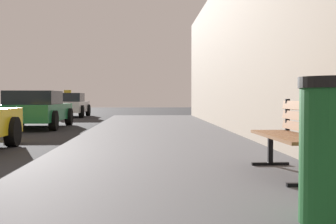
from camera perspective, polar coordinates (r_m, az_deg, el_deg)
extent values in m
cube|color=#5B5B60|center=(7.25, 0.30, -6.00)|extent=(4.00, 32.00, 0.15)
cube|color=#BCAD99|center=(7.71, 17.18, 11.01)|extent=(0.70, 32.00, 4.61)
cube|color=brown|center=(5.61, 12.67, -2.96)|extent=(0.13, 1.73, 0.04)
cube|color=brown|center=(5.64, 13.89, -2.94)|extent=(0.13, 1.73, 0.04)
cube|color=brown|center=(5.68, 15.10, -2.91)|extent=(0.13, 1.73, 0.04)
cube|color=brown|center=(5.72, 16.28, -2.89)|extent=(0.13, 1.73, 0.04)
cube|color=brown|center=(5.73, 16.60, -1.89)|extent=(0.08, 1.73, 0.11)
cube|color=brown|center=(5.72, 16.61, -0.59)|extent=(0.08, 1.73, 0.11)
cube|color=brown|center=(5.72, 16.63, 0.71)|extent=(0.08, 1.73, 0.11)
cube|color=black|center=(4.99, 17.10, -6.20)|extent=(0.06, 0.06, 0.45)
cube|color=black|center=(5.02, 17.08, -8.51)|extent=(0.50, 0.07, 0.04)
cube|color=black|center=(5.03, 19.61, -1.06)|extent=(0.05, 0.05, 0.44)
cube|color=black|center=(6.39, 12.43, -4.39)|extent=(0.06, 0.06, 0.45)
cube|color=black|center=(6.42, 12.42, -6.21)|extent=(0.50, 0.07, 0.04)
cube|color=black|center=(6.43, 14.44, -0.40)|extent=(0.05, 0.05, 0.44)
cylinder|color=black|center=(10.51, -18.50, -2.31)|extent=(0.22, 0.64, 0.64)
cube|color=#196638|center=(16.62, -15.93, 0.00)|extent=(1.80, 4.50, 0.55)
cube|color=black|center=(16.40, -16.13, 1.72)|extent=(1.58, 2.02, 0.45)
cylinder|color=black|center=(18.25, -17.63, -0.57)|extent=(0.22, 0.64, 0.64)
cylinder|color=black|center=(17.86, -12.04, -0.57)|extent=(0.22, 0.64, 0.64)
cylinder|color=black|center=(15.04, -13.85, -1.03)|extent=(0.22, 0.64, 0.64)
cube|color=white|center=(25.45, -12.12, 0.65)|extent=(1.77, 4.10, 0.55)
cube|color=black|center=(25.25, -12.20, 1.78)|extent=(1.55, 1.85, 0.45)
cube|color=yellow|center=(25.25, -12.21, 2.47)|extent=(0.36, 0.14, 0.16)
cylinder|color=black|center=(26.91, -13.50, 0.23)|extent=(0.22, 0.64, 0.64)
cylinder|color=black|center=(26.63, -9.77, 0.23)|extent=(0.22, 0.64, 0.64)
cylinder|color=black|center=(24.34, -14.68, 0.05)|extent=(0.22, 0.64, 0.64)
cylinder|color=black|center=(24.03, -10.56, 0.06)|extent=(0.22, 0.64, 0.64)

